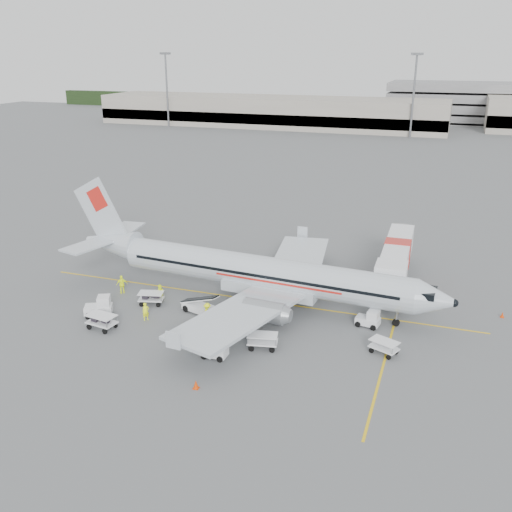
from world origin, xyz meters
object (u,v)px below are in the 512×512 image
object	(u,v)px
aircraft	(263,251)
tug_mid	(215,348)
tug_fore	(368,318)
belt_loader	(201,300)
jet_bridge	(396,262)
tug_aft	(98,306)

from	to	relation	value
aircraft	tug_mid	xyz separation A→B (m)	(-0.21, -11.20, -4.43)
aircraft	tug_mid	distance (m)	12.05
aircraft	tug_fore	xyz separation A→B (m)	(10.38, -1.78, -4.42)
tug_fore	tug_mid	size ratio (longest dim) A/B	1.01
belt_loader	tug_fore	world-z (taller)	belt_loader
aircraft	belt_loader	distance (m)	7.27
aircraft	jet_bridge	xyz separation A→B (m)	(11.51, 9.26, -2.94)
tug_fore	tug_aft	size ratio (longest dim) A/B	0.84
aircraft	jet_bridge	size ratio (longest dim) A/B	2.18
tug_fore	jet_bridge	bearing A→B (deg)	93.43
aircraft	jet_bridge	world-z (taller)	aircraft
tug_mid	tug_aft	world-z (taller)	tug_aft
belt_loader	tug_mid	size ratio (longest dim) A/B	2.43
belt_loader	tug_mid	bearing A→B (deg)	-40.53
jet_bridge	tug_aft	xyz separation A→B (m)	(-24.72, -17.01, -1.33)
tug_mid	tug_fore	bearing A→B (deg)	42.39
jet_bridge	tug_fore	distance (m)	11.20
tug_aft	aircraft	bearing A→B (deg)	4.59
belt_loader	tug_mid	world-z (taller)	belt_loader
aircraft	tug_mid	size ratio (longest dim) A/B	18.75
tug_fore	tug_mid	bearing A→B (deg)	-129.06
jet_bridge	tug_fore	xyz separation A→B (m)	(-1.13, -11.05, -1.48)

